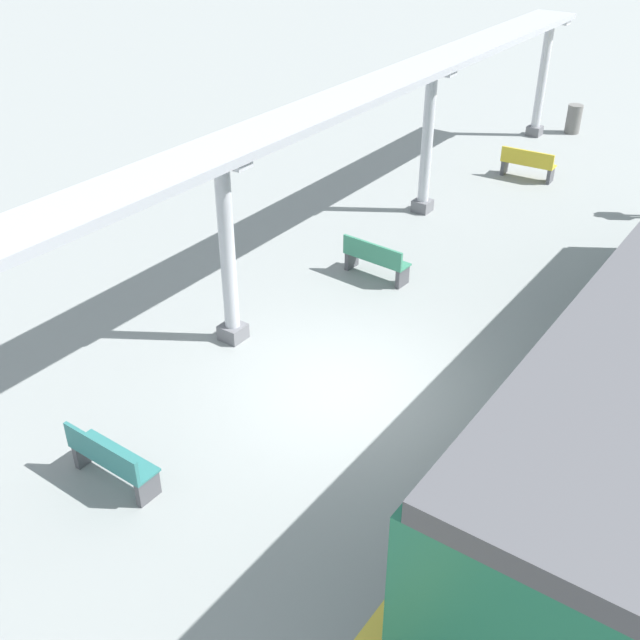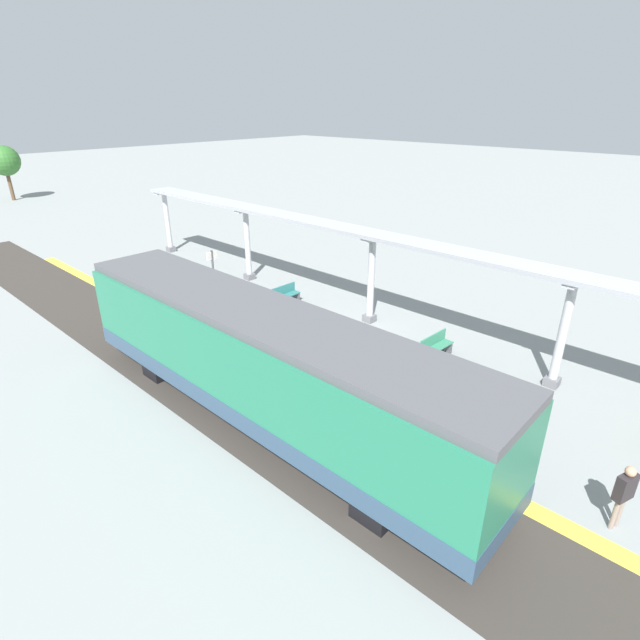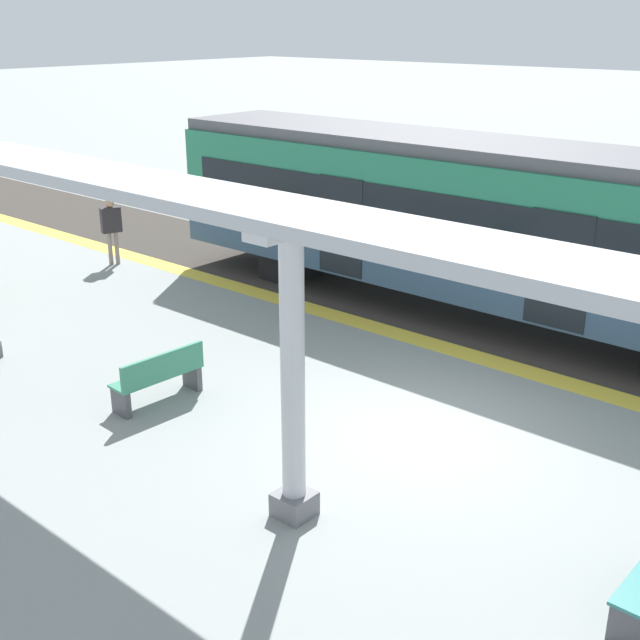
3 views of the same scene
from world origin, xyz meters
The scene contains 14 objects.
ground_plane centered at (0.00, 0.00, 0.00)m, with size 176.00×176.00×0.00m, color gray.
tactile_edge_strip centered at (-2.95, 0.00, 0.00)m, with size 0.52×38.37×0.01m, color yellow.
trackbed centered at (-4.81, 0.00, 0.00)m, with size 3.20×50.37×0.01m, color #38332D.
train_near_carriage centered at (-4.80, -2.16, 1.83)m, with size 2.65×14.09×3.48m.
canopy_pillar_second centered at (2.76, -7.53, 1.83)m, with size 1.10×0.44×3.61m.
canopy_pillar_third centered at (2.76, -0.11, 1.83)m, with size 1.10×0.44×3.61m.
canopy_pillar_fourth centered at (2.76, 7.70, 1.83)m, with size 1.10×0.44×3.61m.
canopy_pillar_fifth centered at (2.76, 15.19, 1.83)m, with size 1.10×0.44×3.61m.
canopy_beam centered at (2.76, 0.04, 3.69)m, with size 1.20×31.10×0.16m, color #A8AAB2.
bench_mid_platform centered at (1.64, 3.87, 0.44)m, with size 1.50×0.45×0.86m.
bench_far_end centered at (1.86, -3.75, 0.44)m, with size 1.52×0.52×0.86m.
platform_info_sign centered at (0.17, 7.09, 1.33)m, with size 0.56×0.10×2.20m.
passenger_waiting_near_edge centered at (-2.24, -10.61, 1.02)m, with size 0.51×0.36×1.63m.
tree_left_background centered at (2.00, 40.98, 3.49)m, with size 2.66×2.66×4.86m.
Camera 2 is at (-12.28, -11.28, 8.42)m, focal length 27.41 mm.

